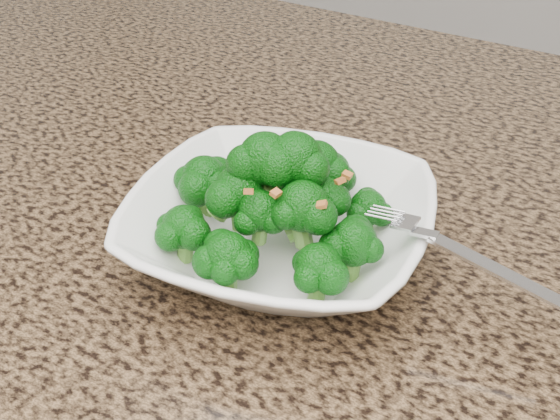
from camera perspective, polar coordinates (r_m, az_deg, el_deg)
The scene contains 5 objects.
granite_counter at distance 0.71m, azimuth 1.13°, elevation 0.57°, with size 1.64×1.04×0.03m, color brown.
bowl at distance 0.60m, azimuth 0.00°, elevation -1.51°, with size 0.25×0.25×0.06m, color white.
broccoli_pile at distance 0.56m, azimuth 0.00°, elevation 4.25°, with size 0.22×0.22×0.08m, color #09530A, non-canonical shape.
garlic_topping at distance 0.54m, azimuth 0.00°, elevation 8.00°, with size 0.13×0.13×0.01m, color #BD6C2E, non-canonical shape.
fork at distance 0.54m, azimuth 12.03°, elevation -2.02°, with size 0.17×0.03×0.01m, color silver, non-canonical shape.
Camera 1 is at (0.31, -0.21, 1.27)m, focal length 45.00 mm.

